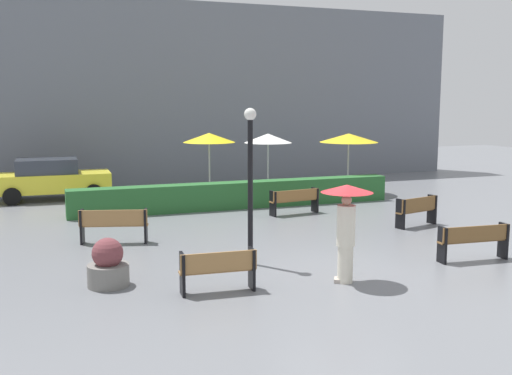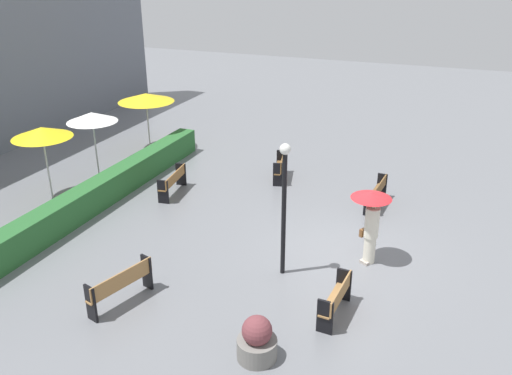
% 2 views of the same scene
% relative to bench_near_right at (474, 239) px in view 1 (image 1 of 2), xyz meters
% --- Properties ---
extents(ground_plane, '(60.00, 60.00, 0.00)m').
position_rel_bench_near_right_xyz_m(ground_plane, '(-3.39, 0.16, -0.52)').
color(ground_plane, slate).
extents(bench_near_right, '(1.79, 0.46, 0.86)m').
position_rel_bench_near_right_xyz_m(bench_near_right, '(0.00, 0.00, 0.00)').
color(bench_near_right, brown).
rests_on(bench_near_right, ground).
extents(bench_back_row, '(1.77, 0.60, 0.83)m').
position_rel_bench_near_right_xyz_m(bench_back_row, '(-1.62, 6.77, -0.02)').
color(bench_back_row, olive).
rests_on(bench_back_row, ground).
extents(bench_far_left, '(1.78, 0.79, 0.91)m').
position_rel_bench_near_right_xyz_m(bench_far_left, '(-7.74, 4.65, 0.03)').
color(bench_far_left, '#9E7242').
rests_on(bench_far_left, ground).
extents(bench_near_left, '(1.53, 0.46, 0.84)m').
position_rel_bench_near_right_xyz_m(bench_near_left, '(-6.30, -0.19, -0.03)').
color(bench_near_left, '#9E7242').
rests_on(bench_near_left, ground).
extents(bench_far_right, '(1.54, 0.68, 0.89)m').
position_rel_bench_near_right_xyz_m(bench_far_right, '(1.07, 3.76, 0.01)').
color(bench_far_right, brown).
rests_on(bench_far_right, ground).
extents(pedestrian_with_umbrella, '(1.08, 1.08, 2.03)m').
position_rel_bench_near_right_xyz_m(pedestrian_with_umbrella, '(-3.62, -0.41, 0.85)').
color(pedestrian_with_umbrella, silver).
rests_on(pedestrian_with_umbrella, ground).
extents(planter_pot, '(0.84, 0.84, 1.00)m').
position_rel_bench_near_right_xyz_m(planter_pot, '(-8.28, 0.97, -0.09)').
color(planter_pot, slate).
rests_on(planter_pot, ground).
extents(lamp_post, '(0.28, 0.28, 3.58)m').
position_rel_bench_near_right_xyz_m(lamp_post, '(-5.02, 1.55, 1.70)').
color(lamp_post, black).
rests_on(lamp_post, ground).
extents(patio_umbrella_yellow, '(1.96, 1.96, 2.55)m').
position_rel_bench_near_right_xyz_m(patio_umbrella_yellow, '(-3.51, 10.46, 1.85)').
color(patio_umbrella_yellow, silver).
rests_on(patio_umbrella_yellow, ground).
extents(patio_umbrella_white, '(1.84, 1.84, 2.49)m').
position_rel_bench_near_right_xyz_m(patio_umbrella_white, '(-1.24, 10.23, 1.79)').
color(patio_umbrella_white, silver).
rests_on(patio_umbrella_white, ground).
extents(patio_umbrella_yellow_far, '(2.34, 2.34, 2.44)m').
position_rel_bench_near_right_xyz_m(patio_umbrella_yellow_far, '(2.20, 10.13, 1.74)').
color(patio_umbrella_yellow_far, silver).
rests_on(patio_umbrella_yellow_far, ground).
extents(hedge_strip, '(11.52, 0.70, 0.92)m').
position_rel_bench_near_right_xyz_m(hedge_strip, '(-3.03, 8.56, -0.06)').
color(hedge_strip, '#28602D').
rests_on(hedge_strip, ground).
extents(building_facade, '(28.00, 1.20, 8.15)m').
position_rel_bench_near_right_xyz_m(building_facade, '(-3.39, 16.16, 3.56)').
color(building_facade, slate).
rests_on(building_facade, ground).
extents(parked_car, '(4.23, 2.04, 1.57)m').
position_rel_bench_near_right_xyz_m(parked_car, '(-9.11, 12.68, 0.30)').
color(parked_car, yellow).
rests_on(parked_car, ground).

